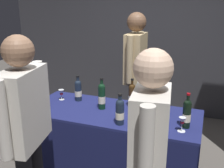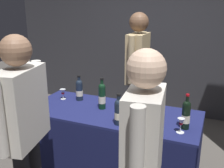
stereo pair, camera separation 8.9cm
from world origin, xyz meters
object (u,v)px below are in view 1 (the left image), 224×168
at_px(tasting_table, 112,132).
at_px(display_bottle_0, 78,90).
at_px(wine_glass_mid, 61,93).
at_px(vendor_presenter, 135,67).
at_px(taster_foreground_right, 149,155).
at_px(wine_glass_near_taster, 134,102).
at_px(featured_wine_bottle, 120,111).
at_px(wine_glass_near_vendor, 182,121).

relative_size(tasting_table, display_bottle_0, 6.04).
distance_m(tasting_table, wine_glass_mid, 0.77).
bearing_deg(vendor_presenter, taster_foreground_right, 16.87).
bearing_deg(taster_foreground_right, wine_glass_near_taster, 13.02).
relative_size(featured_wine_bottle, display_bottle_0, 1.00).
xyz_separation_m(tasting_table, taster_foreground_right, (0.61, -0.97, 0.43)).
bearing_deg(display_bottle_0, wine_glass_near_taster, -5.29).
bearing_deg(taster_foreground_right, tasting_table, 24.87).
distance_m(featured_wine_bottle, vendor_presenter, 1.15).
xyz_separation_m(tasting_table, wine_glass_mid, (-0.68, 0.12, 0.33)).
xyz_separation_m(tasting_table, wine_glass_near_vendor, (0.73, -0.20, 0.34)).
bearing_deg(vendor_presenter, wine_glass_mid, -43.56).
height_order(wine_glass_near_vendor, wine_glass_mid, wine_glass_near_vendor).
bearing_deg(display_bottle_0, featured_wine_bottle, -32.79).
relative_size(wine_glass_near_vendor, wine_glass_near_taster, 0.98).
bearing_deg(wine_glass_near_vendor, wine_glass_near_taster, 149.43).
height_order(wine_glass_near_taster, taster_foreground_right, taster_foreground_right).
distance_m(display_bottle_0, vendor_presenter, 0.87).
bearing_deg(wine_glass_near_taster, wine_glass_mid, 178.95).
bearing_deg(tasting_table, wine_glass_near_vendor, -15.58).
distance_m(wine_glass_near_vendor, wine_glass_near_taster, 0.61).
bearing_deg(featured_wine_bottle, tasting_table, 124.31).
xyz_separation_m(featured_wine_bottle, wine_glass_mid, (-0.85, 0.38, -0.04)).
bearing_deg(taster_foreground_right, featured_wine_bottle, 24.11).
distance_m(featured_wine_bottle, display_bottle_0, 0.78).
height_order(wine_glass_near_vendor, taster_foreground_right, taster_foreground_right).
bearing_deg(featured_wine_bottle, display_bottle_0, 147.21).
xyz_separation_m(featured_wine_bottle, wine_glass_near_taster, (0.04, 0.36, -0.03)).
bearing_deg(tasting_table, featured_wine_bottle, -55.69).
height_order(display_bottle_0, wine_glass_mid, display_bottle_0).
bearing_deg(tasting_table, taster_foreground_right, -57.74).
height_order(featured_wine_bottle, taster_foreground_right, taster_foreground_right).
distance_m(display_bottle_0, wine_glass_near_vendor, 1.27).
bearing_deg(wine_glass_near_vendor, wine_glass_mid, 167.09).
xyz_separation_m(featured_wine_bottle, taster_foreground_right, (0.44, -0.71, 0.05)).
bearing_deg(tasting_table, display_bottle_0, 160.85).
xyz_separation_m(display_bottle_0, taster_foreground_right, (1.09, -1.14, 0.05)).
height_order(featured_wine_bottle, vendor_presenter, vendor_presenter).
xyz_separation_m(wine_glass_near_vendor, taster_foreground_right, (-0.12, -0.76, 0.09)).
distance_m(tasting_table, vendor_presenter, 1.02).
xyz_separation_m(featured_wine_bottle, wine_glass_near_vendor, (0.56, 0.05, -0.03)).
relative_size(featured_wine_bottle, vendor_presenter, 0.17).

